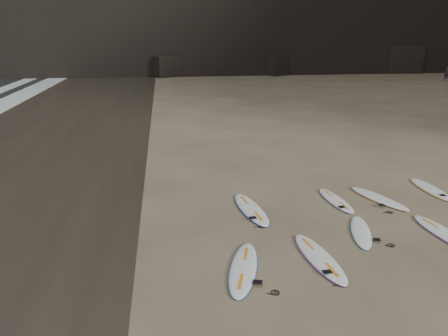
% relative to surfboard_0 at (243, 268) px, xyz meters
% --- Properties ---
extents(ground, '(240.00, 240.00, 0.00)m').
position_rel_surfboard_0_xyz_m(ground, '(4.37, 1.11, -0.05)').
color(ground, '#897559').
rests_on(ground, ground).
extents(wet_sand, '(12.00, 200.00, 0.01)m').
position_rel_surfboard_0_xyz_m(wet_sand, '(-8.63, 11.11, -0.04)').
color(wet_sand, '#383026').
rests_on(wet_sand, ground).
extents(surfboard_0, '(1.34, 2.71, 0.10)m').
position_rel_surfboard_0_xyz_m(surfboard_0, '(0.00, 0.00, 0.00)').
color(surfboard_0, white).
rests_on(surfboard_0, ground).
extents(surfboard_1, '(0.93, 2.76, 0.10)m').
position_rel_surfboard_0_xyz_m(surfboard_1, '(2.02, 0.25, 0.00)').
color(surfboard_1, white).
rests_on(surfboard_1, ground).
extents(surfboard_2, '(1.19, 2.28, 0.08)m').
position_rel_surfboard_0_xyz_m(surfboard_2, '(3.74, 1.54, -0.01)').
color(surfboard_2, white).
rests_on(surfboard_2, ground).
extents(surfboard_3, '(0.89, 2.69, 0.10)m').
position_rel_surfboard_0_xyz_m(surfboard_3, '(6.06, 1.07, -0.00)').
color(surfboard_3, white).
rests_on(surfboard_3, ground).
extents(surfboard_5, '(1.04, 2.85, 0.10)m').
position_rel_surfboard_0_xyz_m(surfboard_5, '(0.91, 3.58, 0.00)').
color(surfboard_5, white).
rests_on(surfboard_5, ground).
extents(surfboard_6, '(0.76, 2.37, 0.08)m').
position_rel_surfboard_0_xyz_m(surfboard_6, '(3.93, 3.94, -0.01)').
color(surfboard_6, white).
rests_on(surfboard_6, ground).
extents(surfboard_7, '(1.45, 2.60, 0.09)m').
position_rel_surfboard_0_xyz_m(surfboard_7, '(5.47, 3.91, -0.00)').
color(surfboard_7, white).
rests_on(surfboard_7, ground).
extents(surfboard_8, '(0.62, 2.51, 0.09)m').
position_rel_surfboard_0_xyz_m(surfboard_8, '(7.78, 4.50, -0.00)').
color(surfboard_8, white).
rests_on(surfboard_8, ground).
extents(person_a, '(0.83, 0.80, 1.92)m').
position_rel_surfboard_0_xyz_m(person_a, '(29.93, 36.66, 0.91)').
color(person_a, '#242328').
rests_on(person_a, ground).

